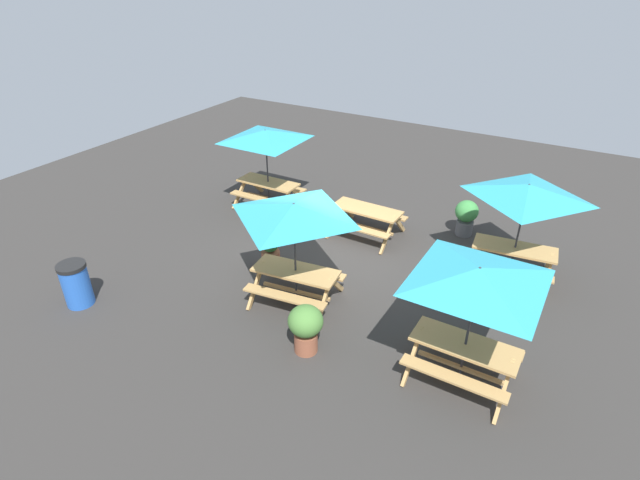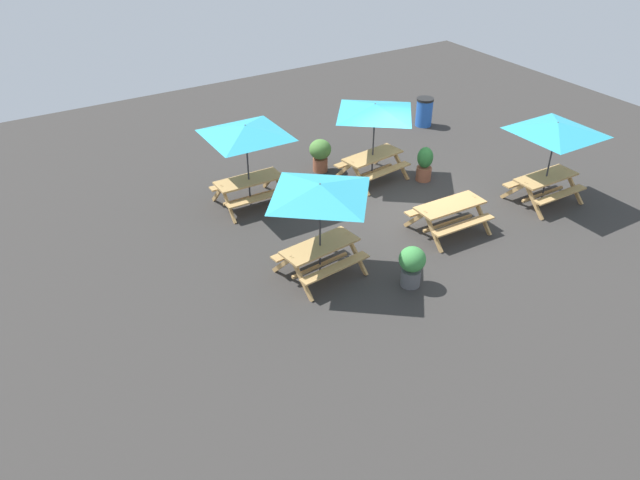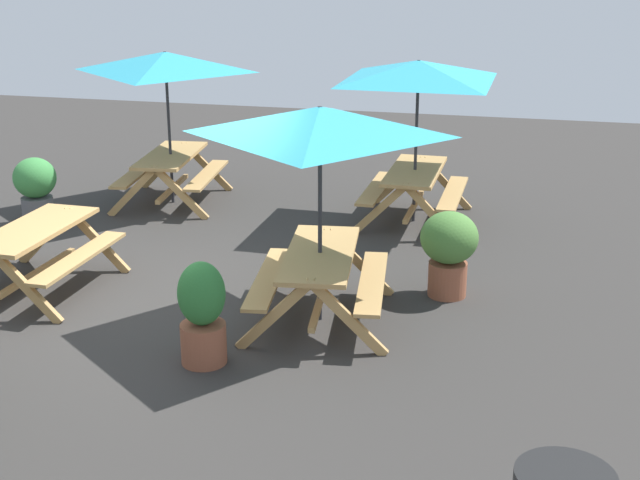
# 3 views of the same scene
# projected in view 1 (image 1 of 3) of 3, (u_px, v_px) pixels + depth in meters

# --- Properties ---
(ground_plane) EXTENTS (24.00, 24.00, 0.00)m
(ground_plane) POSITION_uv_depth(u_px,v_px,m) (330.00, 264.00, 12.01)
(ground_plane) COLOR #33302D
(ground_plane) RESTS_ON ground
(picnic_table_0) EXTENTS (2.24, 2.24, 2.34)m
(picnic_table_0) POSITION_uv_depth(u_px,v_px,m) (294.00, 218.00, 9.80)
(picnic_table_0) COLOR tan
(picnic_table_0) RESTS_ON ground
(picnic_table_1) EXTENTS (2.83, 2.83, 2.34)m
(picnic_table_1) POSITION_uv_depth(u_px,v_px,m) (477.00, 284.00, 7.82)
(picnic_table_1) COLOR tan
(picnic_table_1) RESTS_ON ground
(picnic_table_2) EXTENTS (2.21, 2.21, 2.34)m
(picnic_table_2) POSITION_uv_depth(u_px,v_px,m) (526.00, 198.00, 10.61)
(picnic_table_2) COLOR tan
(picnic_table_2) RESTS_ON ground
(picnic_table_3) EXTENTS (2.83, 2.83, 2.34)m
(picnic_table_3) POSITION_uv_depth(u_px,v_px,m) (266.00, 141.00, 13.85)
(picnic_table_3) COLOR tan
(picnic_table_3) RESTS_ON ground
(picnic_table_4) EXTENTS (1.83, 1.57, 0.81)m
(picnic_table_4) POSITION_uv_depth(u_px,v_px,m) (367.00, 216.00, 13.02)
(picnic_table_4) COLOR tan
(picnic_table_4) RESTS_ON ground
(trash_bin_blue) EXTENTS (0.59, 0.59, 0.98)m
(trash_bin_blue) POSITION_uv_depth(u_px,v_px,m) (76.00, 284.00, 10.43)
(trash_bin_blue) COLOR blue
(trash_bin_blue) RESTS_ON ground
(potted_plant_0) EXTENTS (0.60, 0.60, 0.97)m
(potted_plant_0) POSITION_uv_depth(u_px,v_px,m) (466.00, 216.00, 13.04)
(potted_plant_0) COLOR #59595B
(potted_plant_0) RESTS_ON ground
(potted_plant_1) EXTENTS (0.46, 0.46, 1.03)m
(potted_plant_1) POSITION_uv_depth(u_px,v_px,m) (270.00, 247.00, 11.70)
(potted_plant_1) COLOR #935138
(potted_plant_1) RESTS_ON ground
(potted_plant_2) EXTENTS (0.65, 0.65, 0.99)m
(potted_plant_2) POSITION_uv_depth(u_px,v_px,m) (306.00, 326.00, 9.12)
(potted_plant_2) COLOR #935138
(potted_plant_2) RESTS_ON ground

